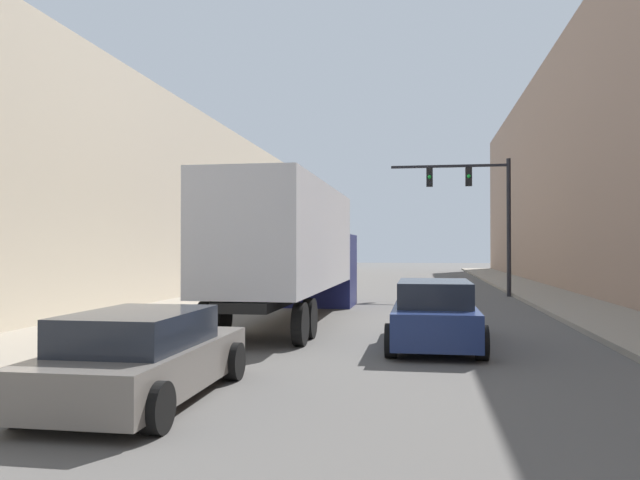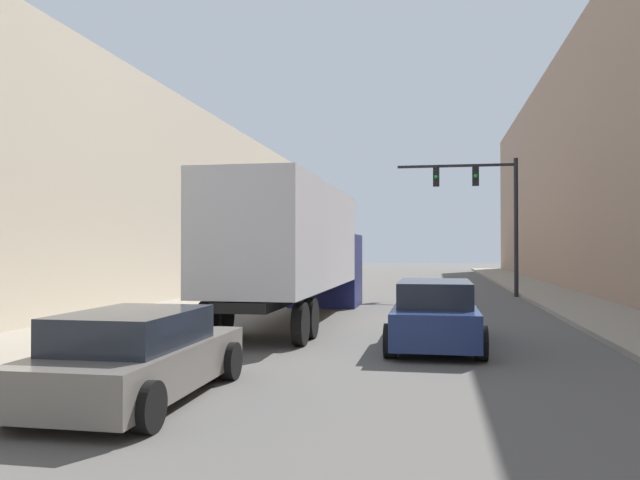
% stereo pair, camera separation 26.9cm
% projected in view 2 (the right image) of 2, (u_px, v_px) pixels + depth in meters
% --- Properties ---
extents(sidewalk_right, '(2.98, 80.00, 0.15)m').
position_uv_depth(sidewalk_right, '(565.00, 300.00, 26.04)').
color(sidewalk_right, gray).
rests_on(sidewalk_right, ground).
extents(sidewalk_left, '(2.98, 80.00, 0.15)m').
position_uv_depth(sidewalk_left, '(234.00, 295.00, 28.64)').
color(sidewalk_left, gray).
rests_on(sidewalk_left, ground).
extents(building_left, '(6.00, 80.00, 8.74)m').
position_uv_depth(building_left, '(143.00, 203.00, 29.50)').
color(building_left, beige).
rests_on(building_left, ground).
extents(semi_truck, '(2.56, 12.45, 4.06)m').
position_uv_depth(semi_truck, '(298.00, 247.00, 19.35)').
color(semi_truck, silver).
rests_on(semi_truck, ground).
extents(sedan_car, '(2.05, 4.42, 1.33)m').
position_uv_depth(sedan_car, '(138.00, 356.00, 9.24)').
color(sedan_car, slate).
rests_on(sedan_car, ground).
extents(suv_car, '(2.06, 4.92, 1.50)m').
position_uv_depth(suv_car, '(435.00, 314.00, 14.34)').
color(suv_car, navy).
rests_on(suv_car, ground).
extents(traffic_signal_gantry, '(5.56, 0.35, 6.44)m').
position_uv_depth(traffic_signal_gantry, '(488.00, 202.00, 29.10)').
color(traffic_signal_gantry, black).
rests_on(traffic_signal_gantry, ground).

